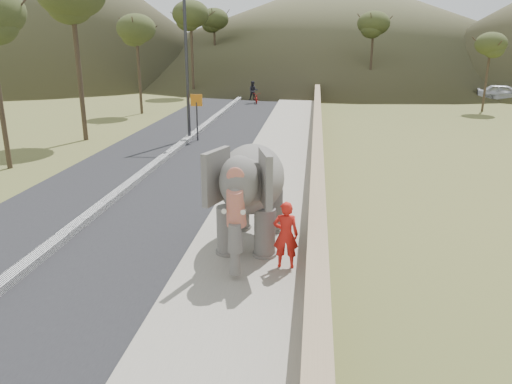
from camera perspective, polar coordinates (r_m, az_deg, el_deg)
ground at (r=12.33m, az=-0.90°, el=-7.45°), size 160.00×160.00×0.00m
road at (r=22.67m, az=-10.15°, el=3.88°), size 7.00×120.00×0.03m
median at (r=22.65m, az=-10.16°, el=4.12°), size 0.35×120.00×0.22m
walkway at (r=21.75m, az=2.59°, el=3.74°), size 3.00×120.00×0.15m
parapet at (r=21.60m, az=6.99°, el=4.82°), size 0.30×120.00×1.10m
lamppost at (r=26.03m, az=-7.34°, el=16.51°), size 1.76×0.36×8.00m
signboard at (r=25.97m, az=-6.79°, el=9.37°), size 0.60×0.08×2.40m
distant_car at (r=47.09m, az=26.47°, el=10.09°), size 4.54×2.83×1.44m
hill_far at (r=81.20m, az=9.69°, el=18.34°), size 80.00×80.00×14.00m
elephant_and_man at (r=12.40m, az=-0.45°, el=-0.09°), size 2.21×3.70×2.63m
motorcyclist at (r=41.14m, az=-0.11°, el=11.05°), size 1.10×1.74×1.80m
trees at (r=40.17m, az=6.32°, el=15.33°), size 48.18×42.32×8.67m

